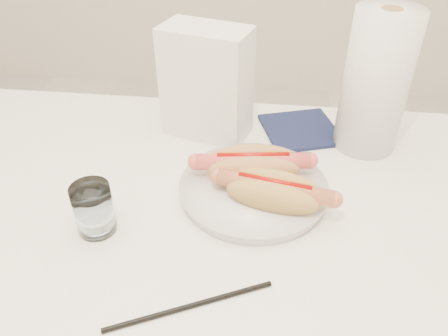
# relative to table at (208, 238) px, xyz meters

# --- Properties ---
(table) EXTENTS (1.20, 0.80, 0.75)m
(table) POSITION_rel_table_xyz_m (0.00, 0.00, 0.00)
(table) COLOR white
(table) RESTS_ON ground
(plate) EXTENTS (0.27, 0.27, 0.02)m
(plate) POSITION_rel_table_xyz_m (0.07, 0.06, 0.07)
(plate) COLOR silver
(plate) RESTS_ON table
(hotdog_left) EXTENTS (0.20, 0.10, 0.06)m
(hotdog_left) POSITION_rel_table_xyz_m (0.07, 0.08, 0.11)
(hotdog_left) COLOR tan
(hotdog_left) RESTS_ON plate
(hotdog_right) EXTENTS (0.19, 0.10, 0.05)m
(hotdog_right) POSITION_rel_table_xyz_m (0.11, 0.02, 0.11)
(hotdog_right) COLOR tan
(hotdog_right) RESTS_ON plate
(water_glass) EXTENTS (0.06, 0.06, 0.09)m
(water_glass) POSITION_rel_table_xyz_m (-0.17, -0.06, 0.10)
(water_glass) COLOR white
(water_glass) RESTS_ON table
(chopstick_near) EXTENTS (0.22, 0.11, 0.01)m
(chopstick_near) POSITION_rel_table_xyz_m (0.00, -0.19, 0.06)
(chopstick_near) COLOR black
(chopstick_near) RESTS_ON table
(napkin_box) EXTENTS (0.19, 0.14, 0.23)m
(napkin_box) POSITION_rel_table_xyz_m (-0.04, 0.26, 0.17)
(napkin_box) COLOR white
(napkin_box) RESTS_ON table
(navy_napkin) EXTENTS (0.19, 0.19, 0.01)m
(navy_napkin) POSITION_rel_table_xyz_m (0.16, 0.28, 0.06)
(navy_napkin) COLOR #131B3C
(navy_napkin) RESTS_ON table
(paper_towel_roll) EXTENTS (0.14, 0.14, 0.28)m
(paper_towel_roll) POSITION_rel_table_xyz_m (0.29, 0.25, 0.20)
(paper_towel_roll) COLOR white
(paper_towel_roll) RESTS_ON table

